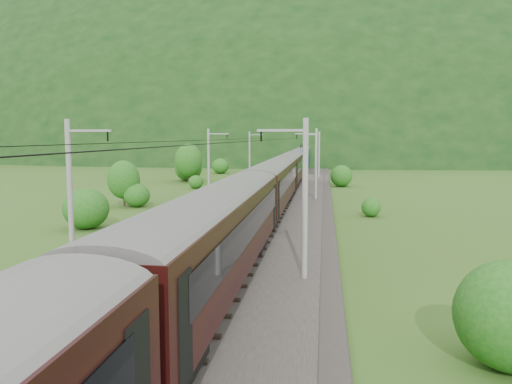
# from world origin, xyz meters

# --- Properties ---
(ground) EXTENTS (600.00, 600.00, 0.00)m
(ground) POSITION_xyz_m (0.00, 0.00, 0.00)
(ground) COLOR #344F18
(ground) RESTS_ON ground
(railbed) EXTENTS (14.00, 220.00, 0.30)m
(railbed) POSITION_xyz_m (0.00, 10.00, 0.15)
(railbed) COLOR #38332D
(railbed) RESTS_ON ground
(track_left) EXTENTS (2.40, 220.00, 0.27)m
(track_left) POSITION_xyz_m (-2.40, 10.00, 0.37)
(track_left) COLOR brown
(track_left) RESTS_ON railbed
(track_right) EXTENTS (2.40, 220.00, 0.27)m
(track_right) POSITION_xyz_m (2.40, 10.00, 0.37)
(track_right) COLOR brown
(track_right) RESTS_ON railbed
(catenary_left) EXTENTS (2.54, 192.28, 8.00)m
(catenary_left) POSITION_xyz_m (-6.12, 32.00, 4.50)
(catenary_left) COLOR gray
(catenary_left) RESTS_ON railbed
(catenary_right) EXTENTS (2.54, 192.28, 8.00)m
(catenary_right) POSITION_xyz_m (6.12, 32.00, 4.50)
(catenary_right) COLOR gray
(catenary_right) RESTS_ON railbed
(overhead_wires) EXTENTS (4.83, 198.00, 0.03)m
(overhead_wires) POSITION_xyz_m (0.00, 10.00, 7.10)
(overhead_wires) COLOR black
(overhead_wires) RESTS_ON ground
(mountain_main) EXTENTS (504.00, 360.00, 244.00)m
(mountain_main) POSITION_xyz_m (0.00, 260.00, 0.00)
(mountain_main) COLOR black
(mountain_main) RESTS_ON ground
(mountain_ridge) EXTENTS (336.00, 280.00, 132.00)m
(mountain_ridge) POSITION_xyz_m (-120.00, 300.00, 0.00)
(mountain_ridge) COLOR black
(mountain_ridge) RESTS_ON ground
(train) EXTENTS (3.19, 127.51, 5.56)m
(train) POSITION_xyz_m (2.40, 21.07, 3.74)
(train) COLOR black
(train) RESTS_ON ground
(hazard_post_near) EXTENTS (0.16, 0.16, 1.52)m
(hazard_post_near) POSITION_xyz_m (-0.58, 54.78, 1.06)
(hazard_post_near) COLOR red
(hazard_post_near) RESTS_ON railbed
(hazard_post_far) EXTENTS (0.14, 0.14, 1.28)m
(hazard_post_far) POSITION_xyz_m (0.08, 61.69, 0.94)
(hazard_post_far) COLOR red
(hazard_post_far) RESTS_ON railbed
(signal) EXTENTS (0.21, 0.21, 1.93)m
(signal) POSITION_xyz_m (-3.92, 30.82, 1.43)
(signal) COLOR black
(signal) RESTS_ON railbed
(vegetation_left) EXTENTS (13.89, 143.77, 6.63)m
(vegetation_left) POSITION_xyz_m (-13.97, 11.39, 2.59)
(vegetation_left) COLOR #185516
(vegetation_left) RESTS_ON ground
(vegetation_right) EXTENTS (6.78, 91.65, 3.18)m
(vegetation_right) POSITION_xyz_m (11.64, 13.15, 1.43)
(vegetation_right) COLOR #185516
(vegetation_right) RESTS_ON ground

